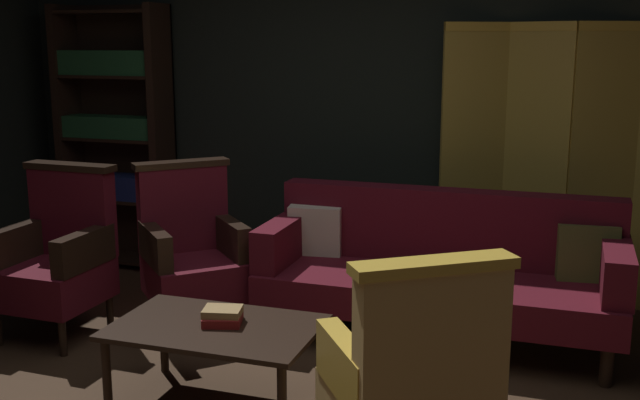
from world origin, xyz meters
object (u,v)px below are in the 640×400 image
object	(u,v)px
velvet_couch	(441,266)
armchair_wing_left	(58,257)
book_tan_leather	(223,312)
bookshelf	(116,133)
armchair_gilt_accent	(412,387)
folding_screen	(569,163)
coffee_table	(216,334)
book_red_leather	(223,319)
armchair_wing_right	(191,252)

from	to	relation	value
velvet_couch	armchair_wing_left	distance (m)	2.32
armchair_wing_left	book_tan_leather	distance (m)	1.46
bookshelf	armchair_gilt_accent	size ratio (longest dim) A/B	1.97
folding_screen	coffee_table	distance (m)	2.69
folding_screen	coffee_table	xyz separation A→B (m)	(-1.59, -2.08, -0.61)
bookshelf	book_red_leather	size ratio (longest dim) A/B	11.17
bookshelf	armchair_wing_left	size ratio (longest dim) A/B	1.97
folding_screen	velvet_couch	distance (m)	1.21
book_red_leather	bookshelf	bearing A→B (deg)	133.20
book_tan_leather	armchair_wing_left	bearing A→B (deg)	158.37
armchair_wing_left	book_tan_leather	bearing A→B (deg)	-21.63
folding_screen	book_tan_leather	world-z (taller)	folding_screen
coffee_table	armchair_wing_right	xyz separation A→B (m)	(-0.61, 0.92, 0.12)
velvet_couch	coffee_table	bearing A→B (deg)	-125.82
armchair_wing_right	book_tan_leather	xyz separation A→B (m)	(0.64, -0.89, -0.01)
armchair_wing_right	coffee_table	bearing A→B (deg)	-56.44
armchair_gilt_accent	velvet_couch	bearing A→B (deg)	95.92
armchair_wing_right	book_tan_leather	world-z (taller)	armchair_wing_right
velvet_couch	armchair_wing_left	xyz separation A→B (m)	(-2.23, -0.67, 0.04)
armchair_wing_left	book_tan_leather	world-z (taller)	armchair_wing_left
armchair_wing_right	book_tan_leather	bearing A→B (deg)	-54.44
bookshelf	armchair_gilt_accent	world-z (taller)	bookshelf
armchair_wing_left	book_red_leather	xyz separation A→B (m)	(1.36, -0.54, -0.05)
armchair_gilt_accent	armchair_wing_left	size ratio (longest dim) A/B	1.00
armchair_wing_right	armchair_wing_left	bearing A→B (deg)	-153.97
armchair_gilt_accent	bookshelf	bearing A→B (deg)	139.10
armchair_wing_left	book_red_leather	world-z (taller)	armchair_wing_left
coffee_table	armchair_gilt_accent	distance (m)	1.20
bookshelf	book_tan_leather	world-z (taller)	bookshelf
bookshelf	armchair_wing_right	xyz separation A→B (m)	(1.19, -1.06, -0.57)
armchair_wing_right	book_red_leather	xyz separation A→B (m)	(0.64, -0.89, -0.05)
armchair_gilt_accent	armchair_wing_left	bearing A→B (deg)	155.74
velvet_couch	book_tan_leather	world-z (taller)	velvet_couch
armchair_gilt_accent	book_red_leather	world-z (taller)	armchair_gilt_accent
velvet_couch	book_red_leather	xyz separation A→B (m)	(-0.87, -1.20, -0.01)
armchair_wing_right	book_red_leather	distance (m)	1.09
book_tan_leather	velvet_couch	bearing A→B (deg)	54.15
bookshelf	book_tan_leather	size ratio (longest dim) A/B	11.17
armchair_wing_right	folding_screen	bearing A→B (deg)	27.73
folding_screen	coffee_table	world-z (taller)	folding_screen
velvet_couch	book_tan_leather	distance (m)	1.49
book_tan_leather	book_red_leather	bearing A→B (deg)	0.00
velvet_couch	folding_screen	bearing A→B (deg)	50.53
bookshelf	coffee_table	size ratio (longest dim) A/B	2.05
armchair_wing_left	armchair_wing_right	world-z (taller)	same
coffee_table	book_red_leather	bearing A→B (deg)	55.06
book_red_leather	armchair_gilt_accent	bearing A→B (deg)	-27.50
armchair_wing_left	armchair_gilt_accent	bearing A→B (deg)	-24.26
bookshelf	armchair_wing_left	bearing A→B (deg)	-71.43
folding_screen	armchair_gilt_accent	bearing A→B (deg)	-101.14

